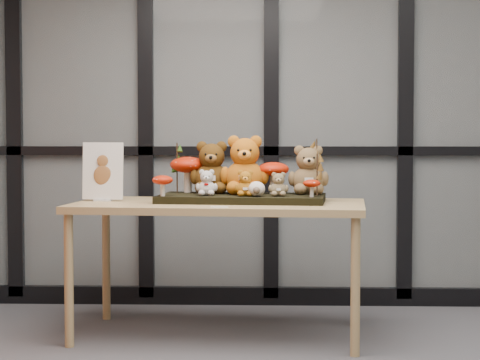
{
  "coord_description": "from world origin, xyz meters",
  "views": [
    {
      "loc": [
        -0.47,
        -3.4,
        1.16
      ],
      "look_at": [
        -0.63,
        1.5,
        0.9
      ],
      "focal_mm": 65.0,
      "sensor_mm": 36.0,
      "label": 1
    }
  ],
  "objects_px": {
    "bear_pooh_yellow": "(245,162)",
    "bear_beige_small": "(278,183)",
    "mushroom_front_left": "(163,185)",
    "sign_holder": "(103,173)",
    "display_table": "(219,214)",
    "mushroom_back_right": "(273,176)",
    "mushroom_front_right": "(312,187)",
    "bear_small_yellow": "(245,182)",
    "plush_cream_hedgehog": "(257,188)",
    "bear_white_bow": "(207,181)",
    "bear_tan_back": "(308,167)",
    "mushroom_back_left": "(188,173)",
    "diorama_tray": "(242,198)",
    "bear_brown_medium": "(212,165)"
  },
  "relations": [
    {
      "from": "diorama_tray",
      "to": "bear_small_yellow",
      "type": "relative_size",
      "value": 5.85
    },
    {
      "from": "display_table",
      "to": "bear_white_bow",
      "type": "bearing_deg",
      "value": -152.55
    },
    {
      "from": "plush_cream_hedgehog",
      "to": "mushroom_back_right",
      "type": "height_order",
      "value": "mushroom_back_right"
    },
    {
      "from": "diorama_tray",
      "to": "bear_white_bow",
      "type": "distance_m",
      "value": 0.24
    },
    {
      "from": "plush_cream_hedgehog",
      "to": "bear_beige_small",
      "type": "bearing_deg",
      "value": 20.49
    },
    {
      "from": "mushroom_back_right",
      "to": "mushroom_front_left",
      "type": "relative_size",
      "value": 1.58
    },
    {
      "from": "bear_tan_back",
      "to": "mushroom_front_right",
      "type": "relative_size",
      "value": 2.89
    },
    {
      "from": "bear_tan_back",
      "to": "bear_beige_small",
      "type": "bearing_deg",
      "value": -128.17
    },
    {
      "from": "bear_small_yellow",
      "to": "sign_holder",
      "type": "xyz_separation_m",
      "value": [
        -0.84,
        0.15,
        0.04
      ]
    },
    {
      "from": "sign_holder",
      "to": "bear_pooh_yellow",
      "type": "bearing_deg",
      "value": 7.64
    },
    {
      "from": "mushroom_front_right",
      "to": "mushroom_back_right",
      "type": "bearing_deg",
      "value": 129.19
    },
    {
      "from": "bear_brown_medium",
      "to": "mushroom_back_left",
      "type": "bearing_deg",
      "value": 166.5
    },
    {
      "from": "bear_tan_back",
      "to": "plush_cream_hedgehog",
      "type": "bearing_deg",
      "value": -138.45
    },
    {
      "from": "bear_brown_medium",
      "to": "plush_cream_hedgehog",
      "type": "distance_m",
      "value": 0.41
    },
    {
      "from": "plush_cream_hedgehog",
      "to": "mushroom_back_right",
      "type": "xyz_separation_m",
      "value": [
        0.09,
        0.24,
        0.06
      ]
    },
    {
      "from": "bear_brown_medium",
      "to": "sign_holder",
      "type": "height_order",
      "value": "bear_brown_medium"
    },
    {
      "from": "display_table",
      "to": "mushroom_back_right",
      "type": "distance_m",
      "value": 0.4
    },
    {
      "from": "diorama_tray",
      "to": "mushroom_front_left",
      "type": "height_order",
      "value": "mushroom_front_left"
    },
    {
      "from": "bear_brown_medium",
      "to": "bear_small_yellow",
      "type": "xyz_separation_m",
      "value": [
        0.21,
        -0.26,
        -0.09
      ]
    },
    {
      "from": "bear_small_yellow",
      "to": "plush_cream_hedgehog",
      "type": "bearing_deg",
      "value": -19.55
    },
    {
      "from": "plush_cream_hedgehog",
      "to": "mushroom_back_left",
      "type": "height_order",
      "value": "mushroom_back_left"
    },
    {
      "from": "diorama_tray",
      "to": "mushroom_front_right",
      "type": "height_order",
      "value": "mushroom_front_right"
    },
    {
      "from": "bear_tan_back",
      "to": "bear_beige_small",
      "type": "xyz_separation_m",
      "value": [
        -0.18,
        -0.18,
        -0.08
      ]
    },
    {
      "from": "mushroom_back_right",
      "to": "plush_cream_hedgehog",
      "type": "bearing_deg",
      "value": -111.28
    },
    {
      "from": "bear_brown_medium",
      "to": "mushroom_front_right",
      "type": "bearing_deg",
      "value": -22.3
    },
    {
      "from": "mushroom_front_right",
      "to": "mushroom_back_left",
      "type": "bearing_deg",
      "value": 153.89
    },
    {
      "from": "bear_pooh_yellow",
      "to": "bear_white_bow",
      "type": "bearing_deg",
      "value": -138.81
    },
    {
      "from": "bear_beige_small",
      "to": "bear_pooh_yellow",
      "type": "bearing_deg",
      "value": 141.78
    },
    {
      "from": "diorama_tray",
      "to": "mushroom_front_left",
      "type": "relative_size",
      "value": 7.3
    },
    {
      "from": "plush_cream_hedgehog",
      "to": "sign_holder",
      "type": "xyz_separation_m",
      "value": [
        -0.9,
        0.18,
        0.07
      ]
    },
    {
      "from": "display_table",
      "to": "bear_pooh_yellow",
      "type": "height_order",
      "value": "bear_pooh_yellow"
    },
    {
      "from": "bear_pooh_yellow",
      "to": "bear_beige_small",
      "type": "relative_size",
      "value": 2.52
    },
    {
      "from": "plush_cream_hedgehog",
      "to": "mushroom_front_left",
      "type": "height_order",
      "value": "mushroom_front_left"
    },
    {
      "from": "display_table",
      "to": "bear_brown_medium",
      "type": "xyz_separation_m",
      "value": [
        -0.06,
        0.19,
        0.28
      ]
    },
    {
      "from": "display_table",
      "to": "mushroom_back_left",
      "type": "height_order",
      "value": "mushroom_back_left"
    },
    {
      "from": "bear_pooh_yellow",
      "to": "bear_small_yellow",
      "type": "xyz_separation_m",
      "value": [
        0.01,
        -0.19,
        -0.11
      ]
    },
    {
      "from": "bear_pooh_yellow",
      "to": "bear_beige_small",
      "type": "bearing_deg",
      "value": -38.22
    },
    {
      "from": "bear_brown_medium",
      "to": "mushroom_front_left",
      "type": "relative_size",
      "value": 2.61
    },
    {
      "from": "sign_holder",
      "to": "plush_cream_hedgehog",
      "type": "bearing_deg",
      "value": -6.37
    },
    {
      "from": "bear_tan_back",
      "to": "bear_white_bow",
      "type": "relative_size",
      "value": 1.9
    },
    {
      "from": "bear_beige_small",
      "to": "mushroom_front_left",
      "type": "distance_m",
      "value": 0.65
    },
    {
      "from": "diorama_tray",
      "to": "mushroom_back_right",
      "type": "xyz_separation_m",
      "value": [
        0.18,
        0.1,
        0.12
      ]
    },
    {
      "from": "bear_white_bow",
      "to": "mushroom_front_left",
      "type": "xyz_separation_m",
      "value": [
        -0.25,
        -0.05,
        -0.02
      ]
    },
    {
      "from": "mushroom_back_left",
      "to": "sign_holder",
      "type": "relative_size",
      "value": 0.69
    },
    {
      "from": "mushroom_back_left",
      "to": "plush_cream_hedgehog",
      "type": "bearing_deg",
      "value": -38.81
    },
    {
      "from": "bear_small_yellow",
      "to": "plush_cream_hedgehog",
      "type": "distance_m",
      "value": 0.08
    },
    {
      "from": "mushroom_back_left",
      "to": "mushroom_back_right",
      "type": "bearing_deg",
      "value": -10.42
    },
    {
      "from": "bear_beige_small",
      "to": "mushroom_front_right",
      "type": "bearing_deg",
      "value": -10.27
    },
    {
      "from": "bear_beige_small",
      "to": "mushroom_front_right",
      "type": "relative_size",
      "value": 1.38
    },
    {
      "from": "mushroom_front_left",
      "to": "sign_holder",
      "type": "bearing_deg",
      "value": 156.34
    }
  ]
}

